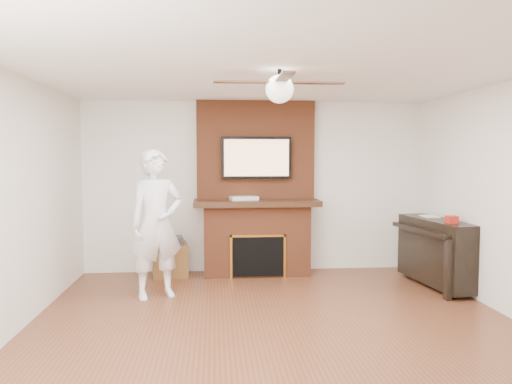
{
  "coord_description": "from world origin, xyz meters",
  "views": [
    {
      "loc": [
        -0.61,
        -4.59,
        1.71
      ],
      "look_at": [
        -0.14,
        0.9,
        1.31
      ],
      "focal_mm": 35.0,
      "sensor_mm": 36.0,
      "label": 1
    }
  ],
  "objects": [
    {
      "name": "room_shell",
      "position": [
        0.0,
        0.0,
        1.25
      ],
      "size": [
        5.36,
        5.86,
        2.86
      ],
      "color": "#562C19",
      "rests_on": "ground"
    },
    {
      "name": "fireplace",
      "position": [
        0.0,
        2.55,
        1.0
      ],
      "size": [
        1.78,
        0.64,
        2.5
      ],
      "color": "brown",
      "rests_on": "ground"
    },
    {
      "name": "tv",
      "position": [
        0.0,
        2.5,
        1.68
      ],
      "size": [
        1.0,
        0.08,
        0.6
      ],
      "color": "black",
      "rests_on": "fireplace"
    },
    {
      "name": "ceiling_fan",
      "position": [
        -0.0,
        0.0,
        2.33
      ],
      "size": [
        1.21,
        1.21,
        0.31
      ],
      "color": "black",
      "rests_on": "room_shell"
    },
    {
      "name": "person",
      "position": [
        -1.3,
        1.41,
        0.89
      ],
      "size": [
        0.77,
        0.66,
        1.78
      ],
      "primitive_type": "imported",
      "rotation": [
        0.0,
        0.0,
        0.41
      ],
      "color": "white",
      "rests_on": "ground"
    },
    {
      "name": "side_table",
      "position": [
        -1.24,
        2.48,
        0.26
      ],
      "size": [
        0.55,
        0.55,
        0.56
      ],
      "rotation": [
        0.0,
        0.0,
        0.14
      ],
      "color": "brown",
      "rests_on": "ground"
    },
    {
      "name": "piano",
      "position": [
        2.28,
        1.6,
        0.47
      ],
      "size": [
        0.67,
        1.39,
        0.97
      ],
      "rotation": [
        0.0,
        0.0,
        0.13
      ],
      "color": "black",
      "rests_on": "ground"
    },
    {
      "name": "cable_box",
      "position": [
        -0.18,
        2.45,
        1.11
      ],
      "size": [
        0.42,
        0.29,
        0.06
      ],
      "primitive_type": "cube",
      "rotation": [
        0.0,
        0.0,
        0.2
      ],
      "color": "silver",
      "rests_on": "fireplace"
    },
    {
      "name": "candle_orange",
      "position": [
        -0.21,
        2.38,
        0.05
      ],
      "size": [
        0.06,
        0.06,
        0.1
      ],
      "primitive_type": "cylinder",
      "color": "orange",
      "rests_on": "ground"
    },
    {
      "name": "candle_green",
      "position": [
        0.08,
        2.34,
        0.05
      ],
      "size": [
        0.07,
        0.07,
        0.09
      ],
      "primitive_type": "cylinder",
      "color": "#378937",
      "rests_on": "ground"
    },
    {
      "name": "candle_cream",
      "position": [
        0.11,
        2.35,
        0.05
      ],
      "size": [
        0.09,
        0.09,
        0.1
      ],
      "primitive_type": "cylinder",
      "color": "beige",
      "rests_on": "ground"
    },
    {
      "name": "candle_blue",
      "position": [
        0.26,
        2.3,
        0.05
      ],
      "size": [
        0.06,
        0.06,
        0.09
      ],
      "primitive_type": "cylinder",
      "color": "#334D99",
      "rests_on": "ground"
    }
  ]
}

